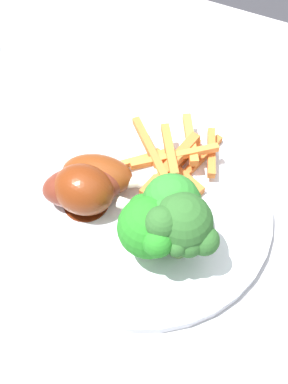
% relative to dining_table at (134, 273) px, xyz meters
% --- Properties ---
extents(ground_plane, '(6.00, 6.00, 0.00)m').
position_rel_dining_table_xyz_m(ground_plane, '(0.00, 0.00, -0.60)').
color(ground_plane, '#333338').
extents(dining_table, '(0.91, 0.88, 0.70)m').
position_rel_dining_table_xyz_m(dining_table, '(0.00, 0.00, 0.00)').
color(dining_table, '#B7B7BC').
rests_on(dining_table, ground_plane).
extents(dinner_plate, '(0.27, 0.27, 0.01)m').
position_rel_dining_table_xyz_m(dinner_plate, '(0.00, -0.03, 0.11)').
color(dinner_plate, silver).
rests_on(dinner_plate, dining_table).
extents(broccoli_floret_front, '(0.07, 0.07, 0.08)m').
position_rel_dining_table_xyz_m(broccoli_floret_front, '(-0.06, 0.01, 0.17)').
color(broccoli_floret_front, '#7FB85F').
rests_on(broccoli_floret_front, dinner_plate).
extents(broccoli_floret_middle, '(0.06, 0.06, 0.07)m').
position_rel_dining_table_xyz_m(broccoli_floret_middle, '(-0.03, 0.02, 0.16)').
color(broccoli_floret_middle, '#73A24D').
rests_on(broccoli_floret_middle, dinner_plate).
extents(broccoli_floret_back, '(0.06, 0.06, 0.07)m').
position_rel_dining_table_xyz_m(broccoli_floret_back, '(-0.04, -0.01, 0.17)').
color(broccoli_floret_back, '#7EAB59').
rests_on(broccoli_floret_back, dinner_plate).
extents(carrot_fries_pile, '(0.11, 0.14, 0.03)m').
position_rel_dining_table_xyz_m(carrot_fries_pile, '(-0.01, -0.09, 0.13)').
color(carrot_fries_pile, orange).
rests_on(carrot_fries_pile, dinner_plate).
extents(chicken_drumstick_near, '(0.14, 0.07, 0.04)m').
position_rel_dining_table_xyz_m(chicken_drumstick_near, '(0.05, -0.03, 0.14)').
color(chicken_drumstick_near, '#57200C').
rests_on(chicken_drumstick_near, dinner_plate).
extents(chicken_drumstick_far, '(0.11, 0.06, 0.05)m').
position_rel_dining_table_xyz_m(chicken_drumstick_far, '(0.05, -0.00, 0.14)').
color(chicken_drumstick_far, '#501A09').
rests_on(chicken_drumstick_far, dinner_plate).
extents(chicken_drumstick_extra, '(0.12, 0.10, 0.04)m').
position_rel_dining_table_xyz_m(chicken_drumstick_extra, '(0.06, -0.01, 0.14)').
color(chicken_drumstick_extra, '#4D1910').
rests_on(chicken_drumstick_extra, dinner_plate).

